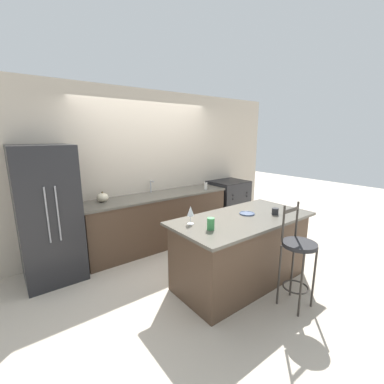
{
  "coord_description": "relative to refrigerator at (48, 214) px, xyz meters",
  "views": [
    {
      "loc": [
        -2.16,
        -3.44,
        1.94
      ],
      "look_at": [
        0.11,
        -0.48,
        1.1
      ],
      "focal_mm": 24.0,
      "sensor_mm": 36.0,
      "label": 1
    }
  ],
  "objects": [
    {
      "name": "kitchen_island",
      "position": [
        1.97,
        -1.66,
        -0.45
      ],
      "size": [
        1.89,
        0.94,
        0.9
      ],
      "color": "#4C3828",
      "rests_on": "ground_plane"
    },
    {
      "name": "oven_range",
      "position": [
        3.45,
        0.05,
        -0.42
      ],
      "size": [
        0.75,
        0.67,
        0.97
      ],
      "color": "#28282B",
      "rests_on": "ground_plane"
    },
    {
      "name": "coffee_mug",
      "position": [
        2.4,
        -1.84,
        0.04
      ],
      "size": [
        0.12,
        0.09,
        0.09
      ],
      "color": "#232326",
      "rests_on": "kitchen_island"
    },
    {
      "name": "wine_glass",
      "position": [
        1.28,
        -1.45,
        0.15
      ],
      "size": [
        0.08,
        0.08,
        0.22
      ],
      "color": "white",
      "rests_on": "kitchen_island"
    },
    {
      "name": "soap_bottle",
      "position": [
        2.66,
        -0.11,
        0.08
      ],
      "size": [
        0.06,
        0.06,
        0.16
      ],
      "color": "silver",
      "rests_on": "back_counter"
    },
    {
      "name": "wall_back",
      "position": [
        1.7,
        0.4,
        0.44
      ],
      "size": [
        6.0,
        0.07,
        2.7
      ],
      "color": "beige",
      "rests_on": "ground_plane"
    },
    {
      "name": "bar_stool_near",
      "position": [
        2.08,
        -2.38,
        -0.27
      ],
      "size": [
        0.37,
        0.37,
        1.2
      ],
      "color": "#332D28",
      "rests_on": "ground_plane"
    },
    {
      "name": "pumpkin_decoration",
      "position": [
        0.78,
        0.15,
        0.08
      ],
      "size": [
        0.17,
        0.17,
        0.16
      ],
      "color": "beige",
      "rests_on": "back_counter"
    },
    {
      "name": "sink_faucet",
      "position": [
        1.7,
        0.27,
        0.15
      ],
      "size": [
        0.02,
        0.13,
        0.22
      ],
      "color": "#ADAFB5",
      "rests_on": "back_counter"
    },
    {
      "name": "dinner_plate",
      "position": [
        2.11,
        -1.6,
        0.0
      ],
      "size": [
        0.2,
        0.2,
        0.02
      ],
      "color": "#425170",
      "rests_on": "kitchen_island"
    },
    {
      "name": "ground_plane",
      "position": [
        1.7,
        -0.32,
        -0.91
      ],
      "size": [
        18.0,
        18.0,
        0.0
      ],
      "primitive_type": "plane",
      "color": "beige"
    },
    {
      "name": "tumbler_cup",
      "position": [
        1.35,
        -1.73,
        0.06
      ],
      "size": [
        0.08,
        0.08,
        0.13
      ],
      "color": "#3D934C",
      "rests_on": "kitchen_island"
    },
    {
      "name": "back_counter",
      "position": [
        1.7,
        0.07,
        -0.45
      ],
      "size": [
        2.63,
        0.7,
        0.92
      ],
      "color": "#4C3828",
      "rests_on": "ground_plane"
    },
    {
      "name": "refrigerator",
      "position": [
        0.0,
        0.0,
        0.0
      ],
      "size": [
        0.72,
        0.78,
        1.82
      ],
      "color": "#232326",
      "rests_on": "ground_plane"
    }
  ]
}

